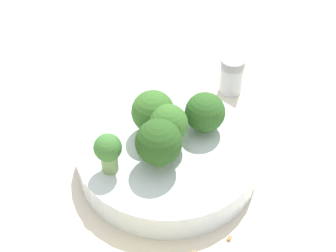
# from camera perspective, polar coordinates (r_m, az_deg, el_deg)

# --- Properties ---
(ground_plane) EXTENTS (3.00, 3.00, 0.00)m
(ground_plane) POSITION_cam_1_polar(r_m,az_deg,el_deg) (0.61, 0.00, -4.83)
(ground_plane) COLOR beige
(bowl) EXTENTS (0.23, 0.23, 0.04)m
(bowl) POSITION_cam_1_polar(r_m,az_deg,el_deg) (0.59, 0.00, -3.60)
(bowl) COLOR silver
(bowl) RESTS_ON ground_plane
(broccoli_floret_0) EXTENTS (0.05, 0.05, 0.06)m
(broccoli_floret_0) POSITION_cam_1_polar(r_m,az_deg,el_deg) (0.55, -0.00, 0.15)
(broccoli_floret_0) COLOR #84AD66
(broccoli_floret_0) RESTS_ON bowl
(broccoli_floret_1) EXTENTS (0.03, 0.03, 0.05)m
(broccoli_floret_1) POSITION_cam_1_polar(r_m,az_deg,el_deg) (0.53, -7.30, -3.03)
(broccoli_floret_1) COLOR #7A9E5B
(broccoli_floret_1) RESTS_ON bowl
(broccoli_floret_2) EXTENTS (0.05, 0.05, 0.06)m
(broccoli_floret_2) POSITION_cam_1_polar(r_m,az_deg,el_deg) (0.57, -1.57, 1.84)
(broccoli_floret_2) COLOR #84AD66
(broccoli_floret_2) RESTS_ON bowl
(broccoli_floret_3) EXTENTS (0.05, 0.05, 0.06)m
(broccoli_floret_3) POSITION_cam_1_polar(r_m,az_deg,el_deg) (0.53, -1.15, -2.05)
(broccoli_floret_3) COLOR #84AD66
(broccoli_floret_3) RESTS_ON bowl
(broccoli_floret_4) EXTENTS (0.05, 0.05, 0.05)m
(broccoli_floret_4) POSITION_cam_1_polar(r_m,az_deg,el_deg) (0.58, 4.53, 1.62)
(broccoli_floret_4) COLOR #84AD66
(broccoli_floret_4) RESTS_ON bowl
(pepper_shaker) EXTENTS (0.04, 0.04, 0.06)m
(pepper_shaker) POSITION_cam_1_polar(r_m,az_deg,el_deg) (0.71, 7.76, 6.13)
(pepper_shaker) COLOR #B2B7BC
(pepper_shaker) RESTS_ON ground_plane
(almond_crumb_2) EXTENTS (0.01, 0.01, 0.01)m
(almond_crumb_2) POSITION_cam_1_polar(r_m,az_deg,el_deg) (0.54, 7.49, -13.35)
(almond_crumb_2) COLOR olive
(almond_crumb_2) RESTS_ON ground_plane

